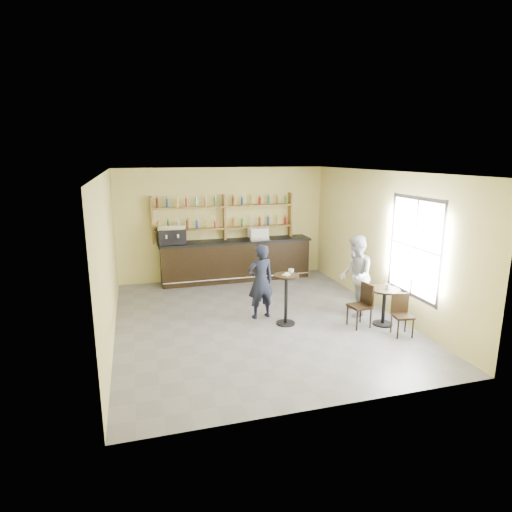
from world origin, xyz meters
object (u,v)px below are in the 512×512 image
object	(u,v)px
pedestal_table	(286,300)
chair_west	(360,306)
man_main	(260,282)
cafe_table	(384,307)
patron_second	(355,276)
chair_south	(403,316)
pastry_case	(258,233)
espresso_machine	(171,234)
bar_counter	(236,260)

from	to	relation	value
pedestal_table	chair_west	distance (m)	1.54
man_main	cafe_table	size ratio (longest dim) A/B	2.08
patron_second	chair_south	bearing A→B (deg)	37.28
pastry_case	man_main	bearing A→B (deg)	-108.20
chair_west	chair_south	size ratio (longest dim) A/B	1.11
man_main	chair_west	size ratio (longest dim) A/B	1.80
espresso_machine	pedestal_table	xyz separation A→B (m)	(2.04, -3.54, -0.89)
cafe_table	chair_south	bearing A→B (deg)	-85.24
chair_south	pedestal_table	bearing A→B (deg)	158.18
cafe_table	pedestal_table	bearing A→B (deg)	162.94
pedestal_table	pastry_case	bearing A→B (deg)	83.32
cafe_table	patron_second	xyz separation A→B (m)	(-0.30, 0.73, 0.51)
pedestal_table	cafe_table	bearing A→B (deg)	-17.06
bar_counter	pedestal_table	bearing A→B (deg)	-86.01
pedestal_table	patron_second	size ratio (longest dim) A/B	0.60
pedestal_table	cafe_table	size ratio (longest dim) A/B	1.37
chair_west	patron_second	bearing A→B (deg)	152.68
pastry_case	chair_west	bearing A→B (deg)	-78.92
patron_second	pedestal_table	bearing A→B (deg)	-63.58
espresso_machine	chair_west	size ratio (longest dim) A/B	0.78
pastry_case	patron_second	size ratio (longest dim) A/B	0.30
bar_counter	pastry_case	xyz separation A→B (m)	(0.66, 0.00, 0.75)
chair_west	chair_south	distance (m)	0.89
chair_west	cafe_table	bearing A→B (deg)	77.43
cafe_table	patron_second	world-z (taller)	patron_second
pedestal_table	cafe_table	xyz separation A→B (m)	(1.99, -0.61, -0.15)
bar_counter	cafe_table	xyz separation A→B (m)	(2.23, -4.15, -0.19)
pedestal_table	cafe_table	world-z (taller)	pedestal_table
chair_west	patron_second	world-z (taller)	patron_second
bar_counter	pedestal_table	xyz separation A→B (m)	(0.25, -3.54, -0.04)
chair_west	man_main	bearing A→B (deg)	-127.46
bar_counter	pedestal_table	size ratio (longest dim) A/B	3.97
bar_counter	man_main	size ratio (longest dim) A/B	2.61
espresso_machine	pedestal_table	world-z (taller)	espresso_machine
espresso_machine	cafe_table	size ratio (longest dim) A/B	0.90
chair_south	bar_counter	bearing A→B (deg)	124.57
bar_counter	espresso_machine	size ratio (longest dim) A/B	6.01
pastry_case	chair_west	size ratio (longest dim) A/B	0.59
pastry_case	man_main	distance (m)	3.18
chair_west	pastry_case	bearing A→B (deg)	-173.38
cafe_table	man_main	bearing A→B (deg)	154.96
cafe_table	chair_south	distance (m)	0.60
cafe_table	chair_south	xyz separation A→B (m)	(0.05, -0.60, 0.02)
bar_counter	espresso_machine	bearing A→B (deg)	180.00
espresso_machine	man_main	world-z (taller)	espresso_machine
pastry_case	cafe_table	distance (m)	4.53
espresso_machine	pedestal_table	bearing A→B (deg)	-66.64
espresso_machine	patron_second	xyz separation A→B (m)	(3.73, -3.42, -0.53)
bar_counter	chair_west	distance (m)	4.43
pastry_case	pedestal_table	xyz separation A→B (m)	(-0.41, -3.54, -0.79)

